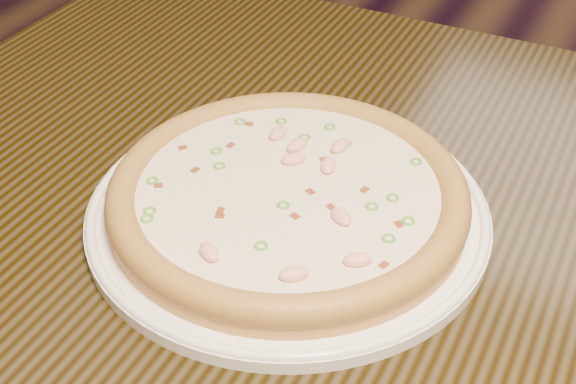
% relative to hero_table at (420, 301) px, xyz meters
% --- Properties ---
extents(ground, '(9.00, 9.00, 0.00)m').
position_rel_hero_table_xyz_m(ground, '(-0.03, 0.82, -0.65)').
color(ground, black).
extents(hero_table, '(1.20, 0.80, 0.75)m').
position_rel_hero_table_xyz_m(hero_table, '(0.00, 0.00, 0.00)').
color(hero_table, black).
rests_on(hero_table, ground).
extents(plate, '(0.36, 0.36, 0.02)m').
position_rel_hero_table_xyz_m(plate, '(-0.12, -0.05, 0.11)').
color(plate, white).
rests_on(plate, hero_table).
extents(pizza, '(0.32, 0.32, 0.03)m').
position_rel_hero_table_xyz_m(pizza, '(-0.12, -0.05, 0.13)').
color(pizza, gold).
rests_on(pizza, plate).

